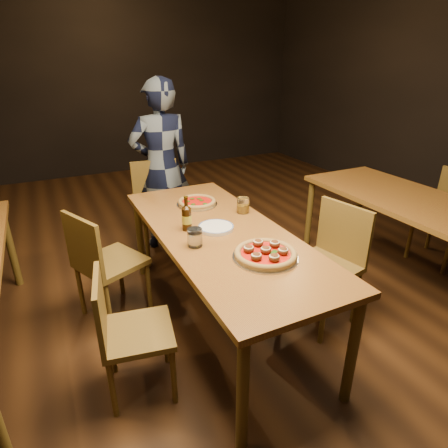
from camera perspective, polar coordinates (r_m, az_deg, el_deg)
name	(u,v)px	position (r m, az deg, el deg)	size (l,w,h in m)	color
ground	(221,321)	(2.90, -0.45, -14.63)	(9.00, 9.00, 0.00)	black
room_shell	(220,48)	(2.27, -0.61, 25.18)	(9.00, 9.00, 9.00)	black
table_main	(221,240)	(2.53, -0.50, -2.52)	(0.80, 2.00, 0.75)	maroon
table_right	(419,210)	(3.44, 27.56, 1.97)	(0.80, 2.00, 0.75)	maroon
chair_main_nw	(138,331)	(2.23, -13.00, -15.66)	(0.38, 0.38, 0.82)	#554216
chair_main_sw	(111,261)	(2.87, -16.82, -5.44)	(0.42, 0.42, 0.90)	#554216
chair_main_e	(323,266)	(2.76, 14.82, -6.16)	(0.43, 0.43, 0.92)	#554216
chair_end	(161,210)	(3.65, -9.58, 2.18)	(0.45, 0.45, 0.95)	#554216
chair_nbr_right	(445,217)	(4.05, 30.59, 0.94)	(0.42, 0.42, 0.91)	#554216
pizza_meatball	(266,254)	(2.17, 6.36, -4.49)	(0.39, 0.39, 0.07)	#B7B7BF
pizza_margherita	(197,202)	(2.96, -4.14, 3.35)	(0.32, 0.32, 0.04)	#B7B7BF
plate_stack	(216,227)	(2.52, -1.23, -0.53)	(0.24, 0.24, 0.02)	white
beer_bottle	(187,218)	(2.50, -5.71, 0.87)	(0.07, 0.07, 0.23)	black
water_glass	(195,237)	(2.29, -4.46, -2.06)	(0.09, 0.09, 0.11)	white
amber_glass	(243,205)	(2.79, 2.91, 2.87)	(0.09, 0.09, 0.11)	#AD7513
diner	(161,167)	(3.77, -9.51, 8.63)	(0.61, 0.40, 1.67)	black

